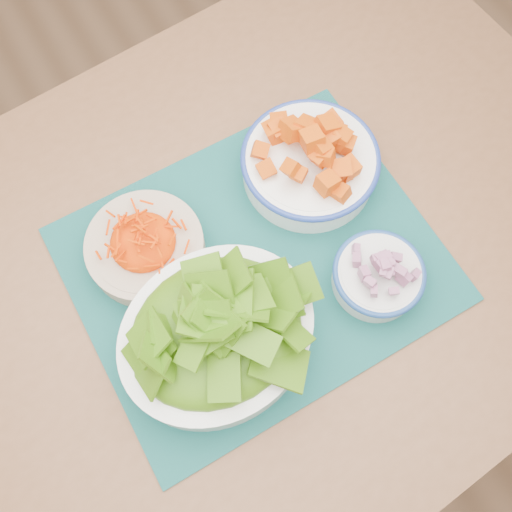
{
  "coord_description": "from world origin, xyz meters",
  "views": [
    {
      "loc": [
        -0.25,
        -0.6,
        1.55
      ],
      "look_at": [
        -0.1,
        -0.35,
        0.78
      ],
      "focal_mm": 40.0,
      "sensor_mm": 36.0,
      "label": 1
    }
  ],
  "objects_px": {
    "placemat": "(256,264)",
    "carrot_bowl": "(144,245)",
    "squash_bowl": "(311,157)",
    "lettuce_bowl": "(216,332)",
    "table": "(230,284)",
    "onion_bowl": "(378,274)"
  },
  "relations": [
    {
      "from": "squash_bowl",
      "to": "lettuce_bowl",
      "type": "xyz_separation_m",
      "value": [
        -0.25,
        -0.16,
        0.0
      ]
    },
    {
      "from": "carrot_bowl",
      "to": "onion_bowl",
      "type": "xyz_separation_m",
      "value": [
        0.27,
        -0.21,
        0.0
      ]
    },
    {
      "from": "table",
      "to": "onion_bowl",
      "type": "distance_m",
      "value": 0.25
    },
    {
      "from": "squash_bowl",
      "to": "lettuce_bowl",
      "type": "bearing_deg",
      "value": -146.83
    },
    {
      "from": "squash_bowl",
      "to": "lettuce_bowl",
      "type": "distance_m",
      "value": 0.3
    },
    {
      "from": "lettuce_bowl",
      "to": "squash_bowl",
      "type": "bearing_deg",
      "value": 27.42
    },
    {
      "from": "table",
      "to": "placemat",
      "type": "relative_size",
      "value": 2.62
    },
    {
      "from": "table",
      "to": "onion_bowl",
      "type": "xyz_separation_m",
      "value": [
        0.17,
        -0.13,
        0.13
      ]
    },
    {
      "from": "placemat",
      "to": "table",
      "type": "bearing_deg",
      "value": 152.32
    },
    {
      "from": "placemat",
      "to": "carrot_bowl",
      "type": "height_order",
      "value": "carrot_bowl"
    },
    {
      "from": "lettuce_bowl",
      "to": "onion_bowl",
      "type": "height_order",
      "value": "lettuce_bowl"
    },
    {
      "from": "table",
      "to": "carrot_bowl",
      "type": "xyz_separation_m",
      "value": [
        -0.09,
        0.08,
        0.13
      ]
    },
    {
      "from": "lettuce_bowl",
      "to": "table",
      "type": "bearing_deg",
      "value": 49.33
    },
    {
      "from": "placemat",
      "to": "carrot_bowl",
      "type": "distance_m",
      "value": 0.17
    },
    {
      "from": "table",
      "to": "carrot_bowl",
      "type": "distance_m",
      "value": 0.17
    },
    {
      "from": "onion_bowl",
      "to": "placemat",
      "type": "bearing_deg",
      "value": 140.36
    },
    {
      "from": "placemat",
      "to": "onion_bowl",
      "type": "height_order",
      "value": "onion_bowl"
    },
    {
      "from": "table",
      "to": "carrot_bowl",
      "type": "bearing_deg",
      "value": 136.89
    },
    {
      "from": "squash_bowl",
      "to": "onion_bowl",
      "type": "height_order",
      "value": "squash_bowl"
    },
    {
      "from": "squash_bowl",
      "to": "lettuce_bowl",
      "type": "height_order",
      "value": "lettuce_bowl"
    },
    {
      "from": "lettuce_bowl",
      "to": "onion_bowl",
      "type": "distance_m",
      "value": 0.24
    },
    {
      "from": "table",
      "to": "lettuce_bowl",
      "type": "distance_m",
      "value": 0.19
    }
  ]
}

